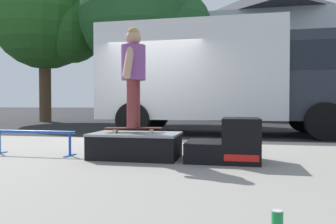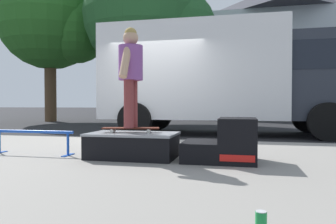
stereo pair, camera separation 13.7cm
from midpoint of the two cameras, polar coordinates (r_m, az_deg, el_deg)
ground_plane at (r=7.45m, az=-3.71°, el=-5.21°), size 140.00×140.00×0.00m
sidewalk_slab at (r=4.68m, az=-14.33°, el=-8.45°), size 50.00×5.00×0.12m
skate_box at (r=4.47m, az=-5.35°, el=-5.70°), size 1.20×0.71×0.34m
kicker_ramp at (r=4.24m, az=11.11°, el=-5.45°), size 0.93×0.69×0.56m
grind_rail at (r=5.13m, az=-22.03°, el=-4.03°), size 1.30×0.28×0.35m
skateboard at (r=4.51m, az=-5.69°, el=-2.89°), size 0.80×0.36×0.07m
skater_kid at (r=4.52m, az=-5.72°, el=7.57°), size 0.34×0.71×1.38m
soda_can at (r=2.03m, az=18.03°, el=-17.98°), size 0.07×0.07×0.13m
box_truck at (r=9.34m, az=10.98°, el=6.55°), size 6.91×2.63×3.05m
street_tree_main at (r=14.67m, az=-2.83°, el=16.11°), size 5.75×5.23×7.35m
street_tree_neighbour at (r=17.36m, az=-19.02°, el=14.92°), size 5.52×5.02×7.61m
house_behind at (r=22.07m, az=19.11°, el=10.13°), size 9.54×8.22×8.40m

